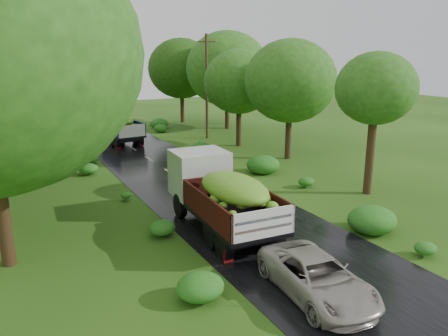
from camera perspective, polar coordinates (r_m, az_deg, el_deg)
ground at (r=15.19m, az=15.83°, el=-14.72°), size 120.00×120.00×0.00m
road at (r=18.67m, az=5.16°, el=-8.38°), size 6.50×80.00×0.02m
road_lines at (r=19.45m, az=3.54°, el=-7.35°), size 0.12×69.60×0.00m
truck_near at (r=18.56m, az=-0.76°, el=-2.96°), size 2.86×7.19×2.97m
truck_far at (r=38.20m, az=-13.88°, el=5.62°), size 2.86×6.66×2.72m
car at (r=14.15m, az=12.04°, el=-13.75°), size 2.54×4.75×1.27m
utility_pole at (r=38.46m, az=-2.27°, el=10.69°), size 1.54×0.53×8.94m
trees_right at (r=38.20m, az=1.51°, el=12.08°), size 6.93×31.26×7.67m
shrubs at (r=26.12m, az=-5.63°, el=-0.81°), size 11.90×44.00×0.70m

